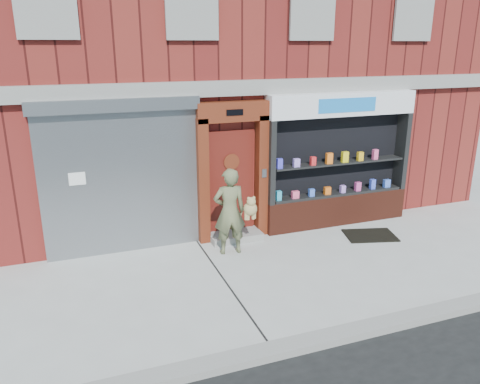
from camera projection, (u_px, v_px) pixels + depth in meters
ground at (304, 268)px, 8.71m from camera, size 80.00×80.00×0.00m
curb at (374, 327)px, 6.77m from camera, size 60.00×0.30×0.12m
building at (208, 44)px, 12.87m from camera, size 12.00×8.16×8.00m
shutter_bay at (120, 168)px, 8.93m from camera, size 3.10×0.30×3.04m
red_door_bay at (233, 172)px, 9.69m from camera, size 1.52×0.58×2.90m
pharmacy_bay at (338, 166)px, 10.50m from camera, size 3.50×0.41×3.00m
woman at (231, 211)px, 9.10m from camera, size 0.83×0.55×1.74m
doormat at (370, 235)px, 10.16m from camera, size 1.23×1.00×0.03m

